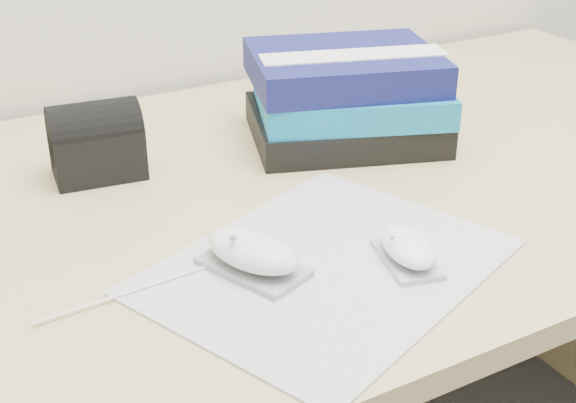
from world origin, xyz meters
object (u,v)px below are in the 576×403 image
book_stack (346,96)px  desk (285,301)px  mouse_rear (253,253)px  pouch (96,141)px  mouse_front (408,248)px

book_stack → desk: bearing=-168.7°
mouse_rear → pouch: size_ratio=1.05×
mouse_rear → pouch: 0.32m
desk → book_stack: size_ratio=4.96×
mouse_front → mouse_rear: bearing=156.5°
mouse_rear → book_stack: bearing=42.5°
mouse_front → book_stack: (0.13, 0.33, 0.04)m
book_stack → pouch: size_ratio=2.60×
mouse_rear → book_stack: 0.39m
mouse_rear → pouch: pouch is taller
mouse_rear → book_stack: (0.29, 0.26, 0.04)m
desk → mouse_front: bearing=-93.8°
mouse_front → book_stack: size_ratio=0.32×
mouse_front → pouch: size_ratio=0.82×
desk → mouse_rear: 0.39m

